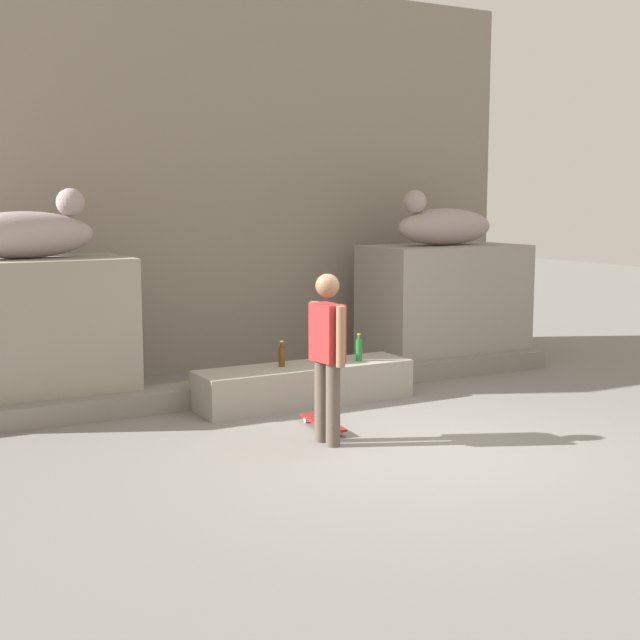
% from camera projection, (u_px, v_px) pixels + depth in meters
% --- Properties ---
extents(ground_plane, '(40.00, 40.00, 0.00)m').
position_uv_depth(ground_plane, '(405.00, 446.00, 8.57)').
color(ground_plane, slate).
extents(facade_wall, '(9.30, 0.60, 5.31)m').
position_uv_depth(facade_wall, '(213.00, 178.00, 12.36)').
color(facade_wall, gray).
rests_on(facade_wall, ground_plane).
extents(pedestal_left, '(2.26, 1.25, 1.72)m').
position_uv_depth(pedestal_left, '(28.00, 335.00, 9.88)').
color(pedestal_left, gray).
rests_on(pedestal_left, ground_plane).
extents(pedestal_right, '(2.26, 1.25, 1.72)m').
position_uv_depth(pedestal_right, '(444.00, 305.00, 12.65)').
color(pedestal_right, gray).
rests_on(pedestal_right, ground_plane).
extents(statue_reclining_left, '(1.66, 0.75, 0.78)m').
position_uv_depth(statue_reclining_left, '(26.00, 233.00, 9.75)').
color(statue_reclining_left, '#A69293').
rests_on(statue_reclining_left, pedestal_left).
extents(statue_reclining_right, '(1.63, 0.64, 0.78)m').
position_uv_depth(statue_reclining_right, '(443.00, 225.00, 12.48)').
color(statue_reclining_right, '#A69293').
rests_on(statue_reclining_right, pedestal_right).
extents(ledge_block, '(2.60, 0.68, 0.45)m').
position_uv_depth(ledge_block, '(305.00, 384.00, 10.33)').
color(ledge_block, gray).
rests_on(ledge_block, ground_plane).
extents(skater, '(0.23, 0.54, 1.67)m').
position_uv_depth(skater, '(327.00, 351.00, 8.53)').
color(skater, brown).
rests_on(skater, ground_plane).
extents(skateboard, '(0.29, 0.82, 0.08)m').
position_uv_depth(skateboard, '(323.00, 423.00, 9.20)').
color(skateboard, maroon).
rests_on(skateboard, ground_plane).
extents(bottle_green, '(0.07, 0.07, 0.33)m').
position_uv_depth(bottle_green, '(359.00, 349.00, 10.56)').
color(bottle_green, '#1E722D').
rests_on(bottle_green, ledge_block).
extents(bottle_brown, '(0.08, 0.08, 0.30)m').
position_uv_depth(bottle_brown, '(282.00, 356.00, 10.20)').
color(bottle_brown, '#593314').
rests_on(bottle_brown, ledge_block).
extents(bottle_clear, '(0.06, 0.06, 0.26)m').
position_uv_depth(bottle_clear, '(329.00, 353.00, 10.50)').
color(bottle_clear, silver).
rests_on(bottle_clear, ledge_block).
extents(stair_step, '(8.03, 0.50, 0.23)m').
position_uv_depth(stair_step, '(284.00, 385.00, 10.81)').
color(stair_step, gray).
rests_on(stair_step, ground_plane).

